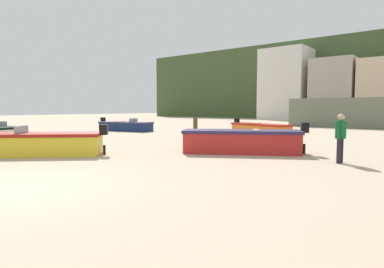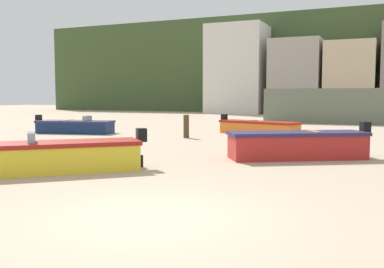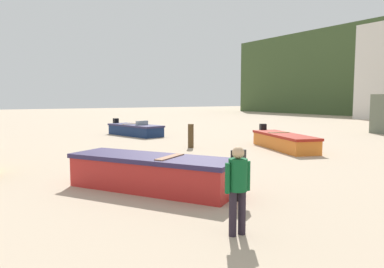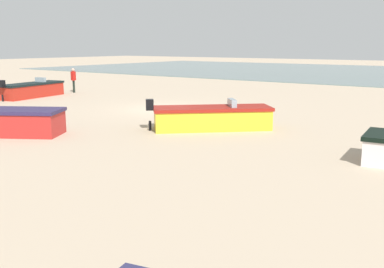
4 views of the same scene
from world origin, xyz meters
name	(u,v)px [view 1 (image 1 of 4)]	position (x,y,z in m)	size (l,w,h in m)	color
ground_plane	(8,189)	(0.00, 0.00, 0.00)	(160.00, 160.00, 0.00)	tan
townhouse_far_left	(286,85)	(-13.49, 46.96, 5.47)	(7.01, 5.93, 10.95)	silver
townhouse_left	(336,90)	(-6.15, 47.46, 4.39)	(5.83, 6.92, 8.78)	#A69C92
townhouse_centre_left	(383,91)	(-0.14, 47.48, 4.12)	(5.39, 6.97, 8.24)	beige
boat_red_0	(242,141)	(1.01, 8.53, 0.47)	(4.74, 3.63, 1.25)	red
boat_yellow_2	(43,144)	(-4.65, 3.18, 0.44)	(4.20, 4.06, 1.18)	yellow
boat_orange_4	(260,129)	(-2.78, 17.50, 0.38)	(4.97, 2.80, 1.07)	orange
boat_navy_5	(126,126)	(-12.73, 14.02, 0.38)	(4.73, 2.39, 1.05)	navy
mooring_post_near_water	(195,127)	(-5.61, 13.92, 0.59)	(0.29, 0.29, 1.19)	#4C3820
beach_walker_distant	(341,134)	(4.81, 8.37, 0.95)	(0.37, 0.54, 1.62)	#261E29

